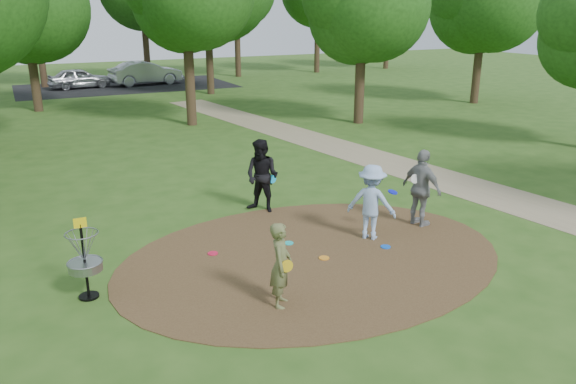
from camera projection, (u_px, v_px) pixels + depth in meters
name	position (u px, v px, depth m)	size (l,w,h in m)	color
ground	(313.00, 257.00, 11.87)	(100.00, 100.00, 0.00)	#2D5119
dirt_clearing	(313.00, 257.00, 11.86)	(8.40, 8.40, 0.02)	#47301C
footpath	(475.00, 189.00, 16.32)	(2.00, 40.00, 0.01)	#8C7A5B
parking_lot	(126.00, 86.00, 38.25)	(14.00, 8.00, 0.01)	black
player_observer_with_disc	(281.00, 265.00, 9.71)	(0.62, 0.68, 1.56)	#62663B
player_throwing_with_disc	(371.00, 202.00, 12.58)	(1.37, 1.27, 1.74)	#9BB9E7
player_walking_with_disc	(262.00, 176.00, 14.29)	(1.13, 1.16, 1.89)	black
player_waiting_with_disc	(422.00, 188.00, 13.33)	(0.67, 1.17, 1.88)	gray
disc_ground_cyan	(289.00, 243.00, 12.51)	(0.22, 0.22, 0.02)	#17BAB7
disc_ground_blue	(386.00, 247.00, 12.31)	(0.22, 0.22, 0.02)	blue
disc_ground_red	(213.00, 253.00, 11.98)	(0.22, 0.22, 0.02)	red
car_left	(79.00, 78.00, 37.02)	(1.57, 3.90, 1.33)	#ABABB3
car_right	(146.00, 73.00, 38.75)	(1.71, 4.89, 1.61)	#A1A3A9
disc_ground_orange	(324.00, 258.00, 11.76)	(0.22, 0.22, 0.02)	orange
disc_golf_basket	(84.00, 253.00, 9.95)	(0.63, 0.63, 1.54)	black
tree_ring	(185.00, 1.00, 18.87)	(37.53, 46.24, 9.73)	#332316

